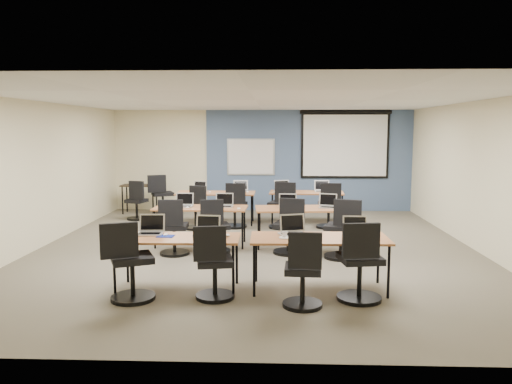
{
  "coord_description": "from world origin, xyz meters",
  "views": [
    {
      "loc": [
        0.35,
        -8.95,
        2.18
      ],
      "look_at": [
        -0.01,
        0.4,
        1.01
      ],
      "focal_mm": 35.0,
      "sensor_mm": 36.0,
      "label": 1
    }
  ],
  "objects_px": {
    "laptop_10": "(282,189)",
    "training_table_front_right": "(319,240)",
    "laptop_0": "(151,229)",
    "laptop_11": "(322,189)",
    "task_chair_9": "(235,209)",
    "task_chair_11": "(329,209)",
    "whiteboard": "(251,157)",
    "task_chair_6": "(289,231)",
    "training_table_mid_right": "(306,210)",
    "task_chair_2": "(303,276)",
    "laptop_2": "(293,230)",
    "training_table_back_left": "(216,194)",
    "projector_screen": "(345,141)",
    "task_chair_4": "(173,232)",
    "task_chair_1": "(214,269)",
    "spare_chair_a": "(161,198)",
    "training_table_mid_left": "(201,210)",
    "task_chair_7": "(342,234)",
    "laptop_5": "(224,203)",
    "laptop_9": "(240,189)",
    "laptop_7": "(328,204)",
    "task_chair_5": "(215,231)",
    "task_chair_3": "(360,268)",
    "spare_chair_b": "(137,204)",
    "task_chair_0": "(129,268)",
    "training_table_back_right": "(306,194)",
    "laptop_3": "(356,230)",
    "utility_table": "(139,188)",
    "task_chair_10": "(282,209)",
    "task_chair_8": "(196,211)",
    "laptop_8": "(200,189)",
    "laptop_4": "(184,203)",
    "training_table_front_left": "(177,241)",
    "laptop_6": "(288,204)"
  },
  "relations": [
    {
      "from": "laptop_10",
      "to": "training_table_front_right",
      "type": "bearing_deg",
      "value": -101.16
    },
    {
      "from": "laptop_0",
      "to": "laptop_11",
      "type": "height_order",
      "value": "laptop_0"
    },
    {
      "from": "task_chair_9",
      "to": "task_chair_11",
      "type": "height_order",
      "value": "task_chair_11"
    },
    {
      "from": "whiteboard",
      "to": "task_chair_6",
      "type": "xyz_separation_m",
      "value": [
        0.9,
        -4.78,
        -1.03
      ]
    },
    {
      "from": "training_table_mid_right",
      "to": "task_chair_6",
      "type": "relative_size",
      "value": 1.85
    },
    {
      "from": "task_chair_2",
      "to": "task_chair_11",
      "type": "relative_size",
      "value": 0.95
    },
    {
      "from": "laptop_2",
      "to": "task_chair_9",
      "type": "distance_m",
      "value": 4.26
    },
    {
      "from": "training_table_back_left",
      "to": "laptop_0",
      "type": "distance_m",
      "value": 4.67
    },
    {
      "from": "projector_screen",
      "to": "task_chair_4",
      "type": "height_order",
      "value": "projector_screen"
    },
    {
      "from": "task_chair_1",
      "to": "spare_chair_a",
      "type": "xyz_separation_m",
      "value": [
        -2.12,
        6.33,
        0.03
      ]
    },
    {
      "from": "training_table_mid_left",
      "to": "task_chair_7",
      "type": "relative_size",
      "value": 1.67
    },
    {
      "from": "laptop_5",
      "to": "laptop_9",
      "type": "relative_size",
      "value": 0.98
    },
    {
      "from": "training_table_mid_left",
      "to": "laptop_7",
      "type": "xyz_separation_m",
      "value": [
        2.4,
        0.04,
        0.11
      ]
    },
    {
      "from": "task_chair_2",
      "to": "task_chair_5",
      "type": "bearing_deg",
      "value": 121.02
    },
    {
      "from": "task_chair_7",
      "to": "task_chair_9",
      "type": "relative_size",
      "value": 1.02
    },
    {
      "from": "laptop_2",
      "to": "laptop_7",
      "type": "height_order",
      "value": "laptop_2"
    },
    {
      "from": "laptop_2",
      "to": "laptop_9",
      "type": "distance_m",
      "value": 4.93
    },
    {
      "from": "whiteboard",
      "to": "task_chair_3",
      "type": "bearing_deg",
      "value": -76.41
    },
    {
      "from": "task_chair_4",
      "to": "task_chair_6",
      "type": "height_order",
      "value": "task_chair_6"
    },
    {
      "from": "training_table_mid_right",
      "to": "laptop_0",
      "type": "xyz_separation_m",
      "value": [
        -2.32,
        -2.43,
        0.11
      ]
    },
    {
      "from": "spare_chair_b",
      "to": "task_chair_0",
      "type": "bearing_deg",
      "value": -57.31
    },
    {
      "from": "training_table_back_right",
      "to": "task_chair_2",
      "type": "relative_size",
      "value": 1.76
    },
    {
      "from": "task_chair_7",
      "to": "task_chair_11",
      "type": "height_order",
      "value": "task_chair_7"
    },
    {
      "from": "training_table_mid_right",
      "to": "laptop_3",
      "type": "relative_size",
      "value": 5.53
    },
    {
      "from": "task_chair_0",
      "to": "utility_table",
      "type": "distance_m",
      "value": 6.92
    },
    {
      "from": "training_table_mid_left",
      "to": "training_table_back_right",
      "type": "height_order",
      "value": "same"
    },
    {
      "from": "task_chair_0",
      "to": "laptop_9",
      "type": "height_order",
      "value": "task_chair_0"
    },
    {
      "from": "training_table_mid_left",
      "to": "laptop_9",
      "type": "height_order",
      "value": "laptop_9"
    },
    {
      "from": "task_chair_0",
      "to": "task_chair_10",
      "type": "distance_m",
      "value": 5.2
    },
    {
      "from": "task_chair_2",
      "to": "task_chair_8",
      "type": "bearing_deg",
      "value": 117.0
    },
    {
      "from": "task_chair_0",
      "to": "task_chair_10",
      "type": "height_order",
      "value": "task_chair_10"
    },
    {
      "from": "training_table_mid_left",
      "to": "laptop_8",
      "type": "height_order",
      "value": "laptop_8"
    },
    {
      "from": "laptop_4",
      "to": "task_chair_8",
      "type": "bearing_deg",
      "value": 90.86
    },
    {
      "from": "training_table_front_right",
      "to": "whiteboard",
      "type": "bearing_deg",
      "value": 99.74
    },
    {
      "from": "task_chair_2",
      "to": "task_chair_3",
      "type": "height_order",
      "value": "task_chair_3"
    },
    {
      "from": "task_chair_5",
      "to": "task_chair_10",
      "type": "relative_size",
      "value": 0.93
    },
    {
      "from": "task_chair_0",
      "to": "task_chair_10",
      "type": "relative_size",
      "value": 0.99
    },
    {
      "from": "projector_screen",
      "to": "training_table_front_left",
      "type": "distance_m",
      "value": 7.57
    },
    {
      "from": "laptop_0",
      "to": "task_chair_10",
      "type": "relative_size",
      "value": 0.34
    },
    {
      "from": "whiteboard",
      "to": "task_chair_11",
      "type": "xyz_separation_m",
      "value": [
        1.85,
        -2.41,
        -1.02
      ]
    },
    {
      "from": "laptop_6",
      "to": "task_chair_11",
      "type": "xyz_separation_m",
      "value": [
        0.96,
        1.72,
        -0.37
      ]
    },
    {
      "from": "training_table_front_left",
      "to": "training_table_mid_right",
      "type": "relative_size",
      "value": 0.9
    },
    {
      "from": "laptop_6",
      "to": "spare_chair_b",
      "type": "distance_m",
      "value": 4.43
    },
    {
      "from": "task_chair_3",
      "to": "laptop_2",
      "type": "bearing_deg",
      "value": 134.37
    },
    {
      "from": "laptop_7",
      "to": "task_chair_11",
      "type": "bearing_deg",
      "value": 102.67
    },
    {
      "from": "laptop_2",
      "to": "laptop_3",
      "type": "xyz_separation_m",
      "value": [
        0.87,
        -0.01,
        -0.0
      ]
    },
    {
      "from": "task_chair_2",
      "to": "utility_table",
      "type": "xyz_separation_m",
      "value": [
        -3.9,
        6.88,
        0.25
      ]
    },
    {
      "from": "whiteboard",
      "to": "laptop_0",
      "type": "distance_m",
      "value": 6.7
    },
    {
      "from": "task_chair_1",
      "to": "task_chair_5",
      "type": "distance_m",
      "value": 2.45
    },
    {
      "from": "laptop_8",
      "to": "laptop_0",
      "type": "bearing_deg",
      "value": -72.22
    }
  ]
}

